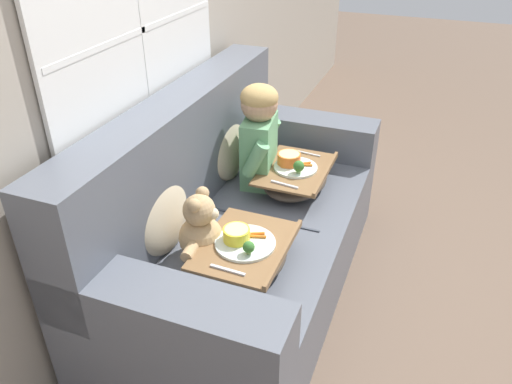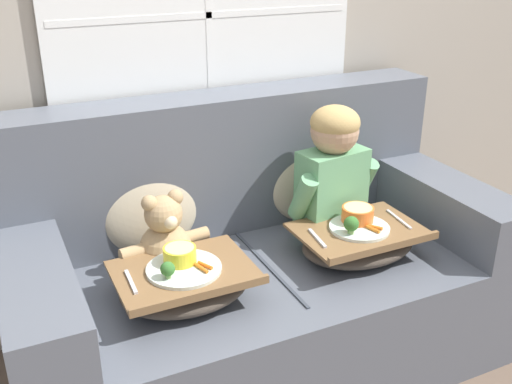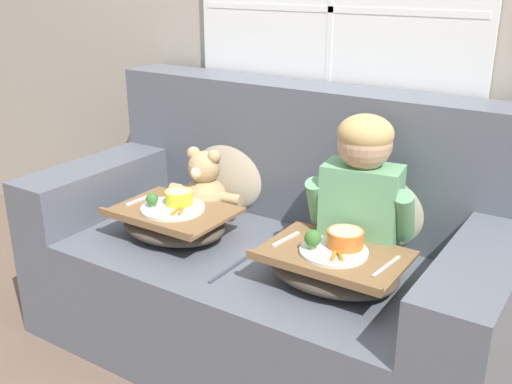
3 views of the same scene
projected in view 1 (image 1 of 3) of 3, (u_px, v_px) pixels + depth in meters
The scene contains 9 objects.
ground_plane at pixel (250, 288), 2.62m from camera, with size 14.00×14.00×0.00m, color brown.
wall_back_with_window at pixel (132, 25), 2.10m from camera, with size 8.00×0.08×2.60m.
couch at pixel (236, 229), 2.45m from camera, with size 1.81×0.91×1.01m.
throw_pillow_behind_child at pixel (226, 143), 2.64m from camera, with size 0.40×0.19×0.41m.
throw_pillow_behind_teddy at pixel (160, 209), 2.09m from camera, with size 0.39×0.19×0.41m.
child_figure at pixel (259, 130), 2.53m from camera, with size 0.39×0.21×0.53m.
teddy_bear at pixel (201, 230), 2.07m from camera, with size 0.34×0.23×0.31m.
lap_tray_child at pixel (295, 176), 2.59m from camera, with size 0.47×0.34×0.19m.
lap_tray_teddy at pixel (245, 254), 2.04m from camera, with size 0.45×0.34×0.18m.
Camera 1 is at (-1.83, -0.74, 1.79)m, focal length 35.00 mm.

